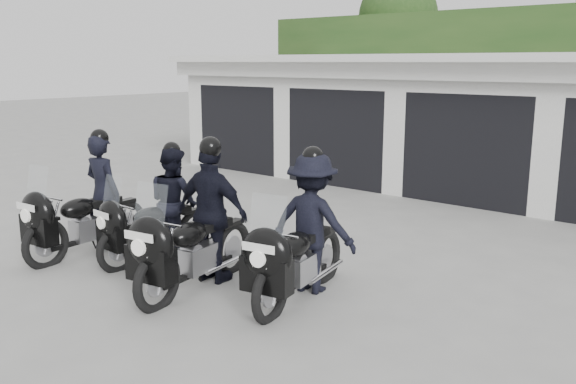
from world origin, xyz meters
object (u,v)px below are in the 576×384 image
Objects in this scene: police_bike_a at (87,204)px; police_bike_d at (306,232)px; police_bike_b at (164,209)px; police_bike_c at (203,223)px.

police_bike_d is at bearing 7.57° from police_bike_a.
police_bike_b is 1.35m from police_bike_c.
police_bike_a is 2.32m from police_bike_c.
police_bike_d is (2.47, 0.17, 0.07)m from police_bike_b.
police_bike_b is 0.90× the size of police_bike_c.
police_bike_a is 1.02× the size of police_bike_d.
police_bike_a is 0.97× the size of police_bike_c.
police_bike_b is at bearing 153.18° from police_bike_c.
police_bike_a is 1.09× the size of police_bike_b.
police_bike_a is 1.19m from police_bike_b.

